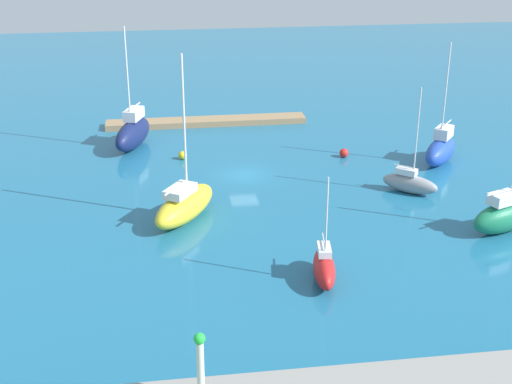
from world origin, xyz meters
The scene contains 11 objects.
water centered at (0.00, 0.00, 0.00)m, with size 160.00×160.00×0.00m, color #1E668C.
pier_dock centered at (2.17, -16.23, 0.32)m, with size 22.17×2.53×0.65m, color #997A56.
harbor_beacon centered at (6.10, 32.32, 3.33)m, with size 0.56×0.56×3.73m.
sailboat_red_west_end centered at (-2.75, 20.03, 1.02)m, with size 2.07×4.96×7.43m.
sailboat_navy_along_channel centered at (10.09, -9.35, 1.59)m, with size 4.64×7.97×12.19m.
sailboat_yellow_far_south centered at (5.79, 9.05, 1.31)m, with size 6.32×7.96×12.97m.
sailboat_green_by_breakwater centered at (-17.91, 14.52, 1.33)m, with size 6.53×4.26×9.63m.
sailboat_gray_inner_mooring centered at (-13.48, 6.15, 0.91)m, with size 4.65×4.23×9.22m.
sailboat_blue_lone_south centered at (-18.88, -0.56, 1.38)m, with size 5.56×6.19×11.51m.
mooring_buoy_yellow centered at (5.34, -5.04, 0.40)m, with size 0.81×0.81×0.81m, color yellow.
mooring_buoy_red centered at (-10.25, -3.42, 0.44)m, with size 0.88×0.88×0.88m, color red.
Camera 1 is at (7.37, 59.57, 23.10)m, focal length 49.49 mm.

